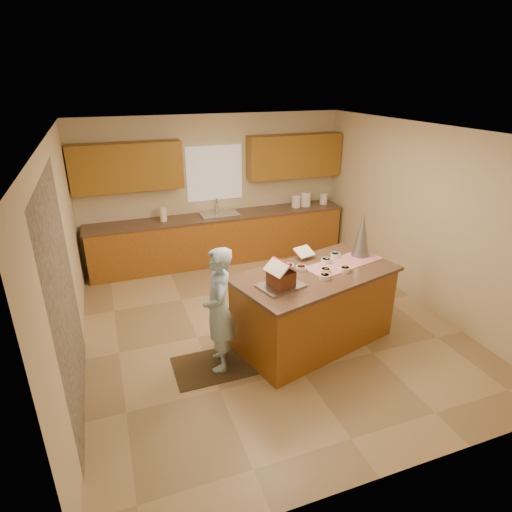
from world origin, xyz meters
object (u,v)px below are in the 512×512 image
(island_base, at_px, (314,309))
(tinsel_tree, at_px, (362,235))
(gingerbread_house, at_px, (281,276))
(boy, at_px, (219,310))

(island_base, xyz_separation_m, tinsel_tree, (0.82, 0.28, 0.84))
(island_base, bearing_deg, gingerbread_house, -174.81)
(island_base, bearing_deg, boy, 168.48)
(gingerbread_house, bearing_deg, boy, 169.87)
(island_base, height_order, gingerbread_house, gingerbread_house)
(tinsel_tree, height_order, boy, tinsel_tree)
(tinsel_tree, distance_m, boy, 2.22)
(island_base, relative_size, boy, 1.29)
(tinsel_tree, bearing_deg, boy, -170.30)
(island_base, height_order, boy, boy)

